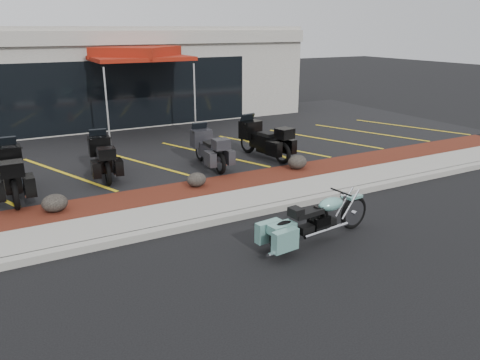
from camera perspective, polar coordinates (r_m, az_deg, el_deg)
ground at (r=9.24m, az=-1.05°, el=-7.33°), size 90.00×90.00×0.00m
curb at (r=9.95m, az=-3.45°, el=-4.97°), size 24.00×0.25×0.15m
sidewalk at (r=10.54m, az=-5.08°, el=-3.64°), size 24.00×1.20×0.15m
mulch_bed at (r=11.58m, az=-7.47°, el=-1.66°), size 24.00×1.20×0.16m
upper_lot at (r=16.54m, az=-14.32°, el=3.95°), size 26.00×9.60×0.15m
dealership_building at (r=22.30m, az=-18.94°, el=12.14°), size 18.00×8.16×4.00m
boulder_left at (r=10.88m, az=-21.66°, el=-2.63°), size 0.55×0.46×0.39m
boulder_mid at (r=11.76m, az=-5.32°, el=0.05°), size 0.50×0.42×0.35m
boulder_right at (r=13.27m, az=7.01°, el=2.20°), size 0.56×0.47×0.40m
hero_cruiser at (r=9.83m, az=13.71°, el=-3.31°), size 2.70×0.96×0.93m
touring_black_front at (r=12.80m, az=-26.43°, el=1.89°), size 0.88×2.26×1.31m
touring_black_mid at (r=13.58m, az=-16.78°, el=3.58°), size 0.95×2.08×1.17m
touring_grey at (r=13.94m, az=-4.90°, el=4.66°), size 0.85×2.04×1.17m
touring_black_rear at (r=14.79m, az=0.95°, el=5.69°), size 1.21×2.28×1.26m
traffic_cone at (r=15.34m, az=-15.92°, el=3.79°), size 0.35×0.35×0.40m
popup_canopy at (r=18.05m, az=-12.51°, el=14.70°), size 3.65×3.65×3.15m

